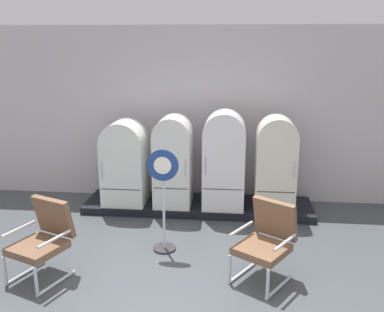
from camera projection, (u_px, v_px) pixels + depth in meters
back_wall at (201, 114)px, 7.65m from camera, size 11.76×0.12×3.11m
display_plinth at (198, 206)px, 7.44m from camera, size 3.91×0.95×0.13m
refrigerator_0 at (125, 160)px, 7.24m from camera, size 0.72×0.67×1.44m
refrigerator_1 at (173, 158)px, 7.15m from camera, size 0.62×0.69×1.54m
refrigerator_2 at (224, 157)px, 7.06m from camera, size 0.69×0.69×1.62m
refrigerator_3 at (276, 161)px, 6.95m from camera, size 0.64×0.61×1.56m
armchair_left at (43, 237)px, 5.22m from camera, size 0.79×0.85×0.98m
armchair_right at (266, 239)px, 5.17m from camera, size 0.85×0.88×0.98m
sign_stand at (164, 204)px, 5.83m from camera, size 0.43×0.32×1.46m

